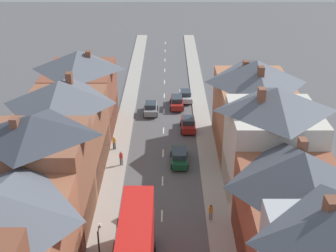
# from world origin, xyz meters

# --- Properties ---
(pavement_left) EXTENTS (2.20, 104.00, 0.14)m
(pavement_left) POSITION_xyz_m (-5.10, 38.00, 0.07)
(pavement_left) COLOR #A8A399
(pavement_left) RESTS_ON ground
(pavement_right) EXTENTS (2.20, 104.00, 0.14)m
(pavement_right) POSITION_xyz_m (5.10, 38.00, 0.07)
(pavement_right) COLOR #A8A399
(pavement_right) RESTS_ON ground
(centre_line_dashes) EXTENTS (0.14, 97.80, 0.01)m
(centre_line_dashes) POSITION_xyz_m (0.00, 36.00, 0.01)
(centre_line_dashes) COLOR silver
(centre_line_dashes) RESTS_ON ground
(terrace_row_left) EXTENTS (8.00, 59.80, 14.19)m
(terrace_row_left) POSITION_xyz_m (-10.18, 16.53, 5.56)
(terrace_row_left) COLOR #BCB7A8
(terrace_row_left) RESTS_ON ground
(terrace_row_right) EXTENTS (8.00, 56.93, 12.49)m
(terrace_row_right) POSITION_xyz_m (10.18, 14.83, 5.47)
(terrace_row_right) COLOR #BCB7A8
(terrace_row_right) RESTS_ON ground
(car_near_silver) EXTENTS (1.90, 4.15, 1.70)m
(car_near_silver) POSITION_xyz_m (3.10, 42.23, 0.85)
(car_near_silver) COLOR maroon
(car_near_silver) RESTS_ON ground
(car_parked_left_a) EXTENTS (1.90, 3.92, 1.66)m
(car_parked_left_a) POSITION_xyz_m (-1.80, 47.34, 0.83)
(car_parked_left_a) COLOR gray
(car_parked_left_a) RESTS_ON ground
(car_parked_right_a) EXTENTS (1.90, 4.47, 1.61)m
(car_parked_right_a) POSITION_xyz_m (1.80, 33.70, 0.82)
(car_parked_right_a) COLOR #144728
(car_parked_right_a) RESTS_ON ground
(car_mid_black) EXTENTS (1.90, 4.56, 1.68)m
(car_mid_black) POSITION_xyz_m (1.80, 49.62, 0.84)
(car_mid_black) COLOR maroon
(car_mid_black) RESTS_ON ground
(car_parked_left_b) EXTENTS (1.90, 4.03, 1.60)m
(car_parked_left_b) POSITION_xyz_m (3.10, 52.01, 0.81)
(car_parked_left_b) COLOR #B7BABF
(car_parked_left_b) RESTS_ON ground
(pedestrian_mid_right) EXTENTS (0.36, 0.22, 1.61)m
(pedestrian_mid_right) POSITION_xyz_m (4.38, 23.23, 1.03)
(pedestrian_mid_right) COLOR gray
(pedestrian_mid_right) RESTS_ON pavement_right
(pedestrian_far_left) EXTENTS (0.36, 0.22, 1.61)m
(pedestrian_far_left) POSITION_xyz_m (-4.52, 33.10, 1.03)
(pedestrian_far_left) COLOR #3D4256
(pedestrian_far_left) RESTS_ON pavement_left
(pedestrian_far_right) EXTENTS (0.36, 0.22, 1.61)m
(pedestrian_far_right) POSITION_xyz_m (-5.66, 36.77, 1.03)
(pedestrian_far_right) COLOR #23232D
(pedestrian_far_right) RESTS_ON pavement_left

